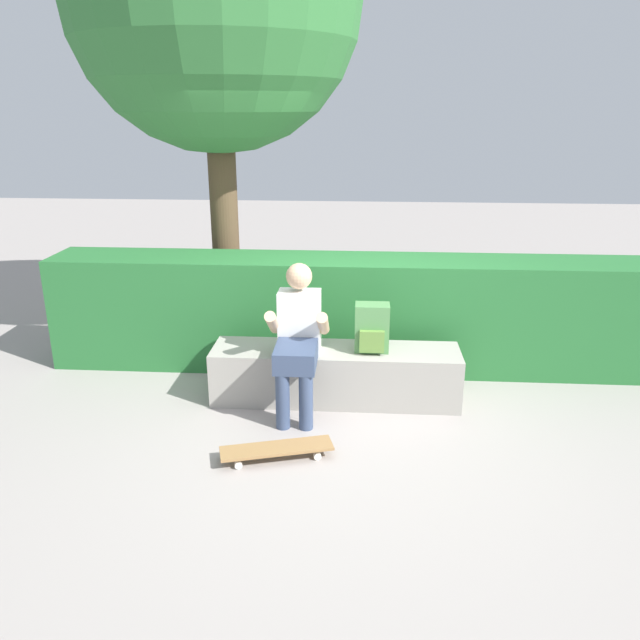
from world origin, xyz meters
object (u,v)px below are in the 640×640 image
object	(u,v)px
bench_main	(335,374)
backpack_on_bench	(372,329)
person_skater	(298,335)
skateboard_near_person	(277,449)

from	to	relation	value
bench_main	backpack_on_bench	xyz separation A→B (m)	(0.30, -0.01, 0.42)
bench_main	backpack_on_bench	size ratio (longest dim) A/B	5.19
person_skater	backpack_on_bench	xyz separation A→B (m)	(0.59, 0.21, -0.00)
person_skater	backpack_on_bench	distance (m)	0.63
skateboard_near_person	backpack_on_bench	distance (m)	1.32
bench_main	skateboard_near_person	world-z (taller)	bench_main
person_skater	backpack_on_bench	size ratio (longest dim) A/B	3.02
skateboard_near_person	backpack_on_bench	bearing A→B (deg)	55.62
bench_main	person_skater	distance (m)	0.56
skateboard_near_person	backpack_on_bench	world-z (taller)	backpack_on_bench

